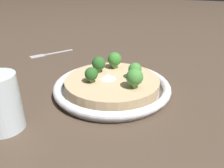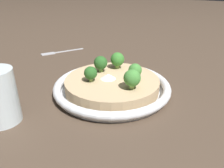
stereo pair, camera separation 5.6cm
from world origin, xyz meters
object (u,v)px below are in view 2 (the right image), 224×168
Objects in this scene: risotto_bowl at (112,86)px; broccoli_back_left at (135,71)px; broccoli_left at (117,60)px; broccoli_front_right at (91,73)px; fork_utensil at (58,52)px; broccoli_back at (132,78)px; broccoli_front at (101,63)px.

broccoli_back_left is (-0.03, 0.05, 0.04)m from risotto_bowl.
broccoli_left is 1.18× the size of broccoli_front_right.
broccoli_front_right reaches higher than fork_utensil.
broccoli_back is (0.09, 0.10, 0.00)m from broccoli_left.
broccoli_left is 0.28× the size of fork_utensil.
broccoli_back reaches higher than broccoli_front.
broccoli_left is 0.97× the size of broccoli_back.
broccoli_front reaches higher than broccoli_back_left.
broccoli_back reaches higher than broccoli_front_right.
broccoli_left is 0.11m from broccoli_front_right.
broccoli_back is at bearing 94.16° from fork_utensil.
risotto_bowl is 0.07m from broccoli_front.
risotto_bowl is 6.49× the size of broccoli_left.
broccoli_left is 0.13m from broccoli_back.
broccoli_left is 0.36m from fork_utensil.
fork_utensil is at bearing -113.07° from risotto_bowl.
broccoli_front is at bearing -26.57° from broccoli_left.
broccoli_back is at bearing 21.83° from broccoli_back_left.
broccoli_back is 1.07× the size of broccoli_front.
risotto_bowl is 1.83× the size of fork_utensil.
broccoli_front_right is 0.82× the size of broccoli_back.
broccoli_front is (-0.02, -0.05, 0.04)m from risotto_bowl.
broccoli_back_left is 1.08× the size of broccoli_front_right.
broccoli_back_left is 0.05m from broccoli_back.
broccoli_left is (-0.04, -0.08, 0.00)m from broccoli_back_left.
broccoli_left is at bearing 177.25° from broccoli_front_right.
risotto_bowl is at bearing -61.05° from broccoli_back_left.
risotto_bowl is at bearing 93.28° from fork_utensil.
broccoli_back is (-0.02, 0.10, 0.00)m from broccoli_front_right.
risotto_bowl reaches higher than fork_utensil.
broccoli_front_right is (0.11, -0.01, -0.00)m from broccoli_left.
broccoli_back is 0.29× the size of fork_utensil.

